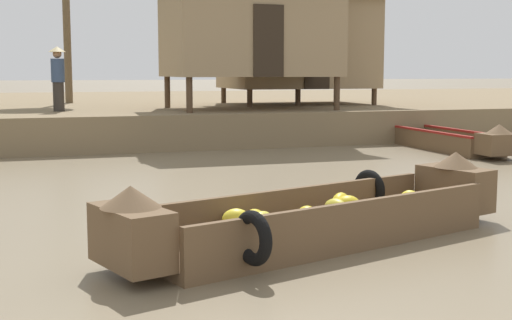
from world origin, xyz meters
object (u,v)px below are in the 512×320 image
(stilt_house_mid_right, at_px, (297,40))
(fishing_skiff_distant, at_px, (445,139))
(stilt_house_mid_left, at_px, (249,25))
(vendor_person, at_px, (58,75))
(banana_boat, at_px, (320,217))

(stilt_house_mid_right, bearing_deg, fishing_skiff_distant, -76.88)
(stilt_house_mid_left, xyz_separation_m, stilt_house_mid_right, (2.35, 2.39, -0.27))
(vendor_person, bearing_deg, stilt_house_mid_right, 15.11)
(stilt_house_mid_left, distance_m, vendor_person, 5.23)
(banana_boat, distance_m, vendor_person, 12.11)
(stilt_house_mid_right, height_order, vendor_person, stilt_house_mid_right)
(stilt_house_mid_left, bearing_deg, fishing_skiff_distant, -44.88)
(stilt_house_mid_right, xyz_separation_m, vendor_person, (-7.38, -1.99, -1.09))
(vendor_person, bearing_deg, stilt_house_mid_left, -4.55)
(banana_boat, distance_m, fishing_skiff_distant, 10.12)
(banana_boat, xyz_separation_m, fishing_skiff_distant, (6.63, 7.64, -0.02))
(fishing_skiff_distant, relative_size, stilt_house_mid_left, 0.94)
(stilt_house_mid_left, distance_m, stilt_house_mid_right, 3.37)
(fishing_skiff_distant, xyz_separation_m, stilt_house_mid_left, (-3.79, 3.77, 2.88))
(fishing_skiff_distant, xyz_separation_m, vendor_person, (-8.82, 4.17, 1.52))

